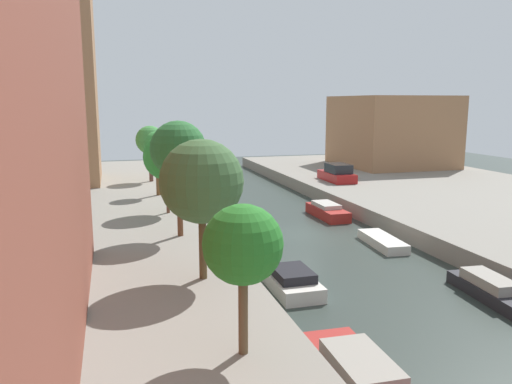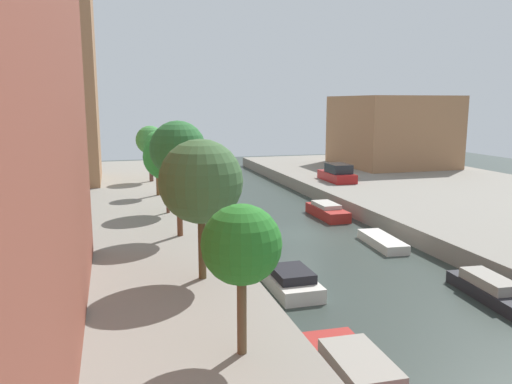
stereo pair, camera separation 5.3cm
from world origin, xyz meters
name	(u,v)px [view 1 (the left image)]	position (x,y,z in m)	size (l,w,h in m)	color
ground_plane	(298,235)	(0.00, 0.00, 0.00)	(84.00, 84.00, 0.00)	#2D3833
quay_left	(11,247)	(-15.00, 0.00, 0.50)	(20.00, 64.00, 1.00)	gray
apartment_tower_far	(26,36)	(-16.00, 18.02, 12.64)	(10.00, 8.67, 23.28)	#9E704C
low_block_right	(391,131)	(18.00, 20.45, 4.57)	(10.00, 10.73, 7.13)	#9E704C
street_tree_0	(243,246)	(-6.95, -14.36, 3.92)	(2.08, 2.08, 3.99)	brown
street_tree_1	(202,182)	(-6.95, -8.41, 4.66)	(3.08, 3.08, 5.21)	brown
street_tree_2	(178,150)	(-6.95, -2.03, 5.26)	(2.71, 2.71, 5.65)	brown
street_tree_3	(167,157)	(-6.95, 3.43, 4.34)	(2.74, 2.74, 4.72)	brown
street_tree_4	(157,146)	(-6.95, 9.51, 4.50)	(1.82, 1.82, 4.52)	brown
street_tree_5	(150,141)	(-6.95, 16.14, 4.39)	(2.34, 2.34, 4.61)	brown
parked_car	(337,174)	(8.01, 11.95, 1.61)	(1.91, 4.23, 1.47)	maroon
moored_boat_left_1	(357,372)	(-3.97, -15.06, 0.38)	(1.78, 4.58, 0.91)	maroon
moored_boat_left_2	(291,281)	(-3.31, -8.04, 0.39)	(1.67, 3.55, 0.94)	beige
moored_boat_left_3	(239,228)	(-3.27, 0.81, 0.42)	(1.57, 4.60, 1.01)	#195638
moored_boat_left_4	(210,206)	(-3.56, 8.10, 0.28)	(1.50, 4.41, 0.55)	beige
moored_boat_left_5	(187,187)	(-3.98, 16.37, 0.37)	(1.50, 3.31, 0.85)	#195638
moored_boat_right_1	(492,290)	(3.79, -11.08, 0.37)	(1.55, 4.46, 0.90)	#232328
moored_boat_right_2	(383,241)	(3.54, -3.33, 0.24)	(1.56, 3.85, 0.48)	beige
moored_boat_right_3	(327,211)	(3.49, 3.73, 0.41)	(1.49, 4.15, 0.93)	maroon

